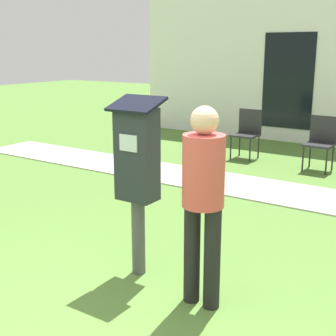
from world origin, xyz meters
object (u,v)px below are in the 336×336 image
person_standing (203,192)px  outdoor_chair_left (247,130)px  parking_meter (137,164)px  outdoor_chair_middle (321,139)px

person_standing → outdoor_chair_left: 5.27m
outdoor_chair_left → parking_meter: bearing=-64.9°
parking_meter → outdoor_chair_middle: (0.29, 4.64, -0.49)m
person_standing → outdoor_chair_middle: 4.83m
person_standing → parking_meter: bearing=-172.1°
outdoor_chair_left → outdoor_chair_middle: same height
parking_meter → person_standing: bearing=-11.6°
outdoor_chair_left → person_standing: bearing=-57.4°
person_standing → outdoor_chair_left: (-1.82, 4.92, -0.40)m
person_standing → outdoor_chair_left: person_standing is taller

